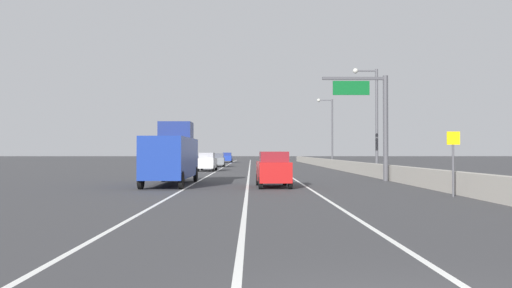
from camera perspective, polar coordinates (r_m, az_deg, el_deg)
name	(u,v)px	position (r m, az deg, el deg)	size (l,w,h in m)	color
ground_plane	(264,166)	(69.64, 0.90, -2.63)	(320.00, 320.00, 0.00)	#38383A
lane_stripe_left	(221,168)	(60.74, -4.08, -2.87)	(0.16, 130.00, 0.00)	silver
lane_stripe_center	(249,168)	(60.62, -0.77, -2.88)	(0.16, 130.00, 0.00)	silver
lane_stripe_right	(277,168)	(60.71, 2.54, -2.88)	(0.16, 130.00, 0.00)	silver
jersey_barrier_right	(359,168)	(46.73, 12.01, -2.77)	(0.60, 120.00, 1.10)	#9E998E
overhead_sign_gantry	(375,114)	(35.56, 13.82, 3.39)	(4.68, 0.36, 7.50)	#47474C
speed_advisory_sign	(453,159)	(23.99, 22.14, -1.59)	(0.60, 0.11, 3.00)	#4C4C51
lamp_post_right_second	(373,114)	(42.58, 13.62, 3.50)	(2.14, 0.44, 9.20)	#4C4C51
lamp_post_right_third	(330,127)	(65.69, 8.69, 1.93)	(2.14, 0.44, 9.20)	#4C4C51
car_gray_0	(217,160)	(67.33, -4.54, -1.89)	(2.08, 4.84, 1.87)	slate
car_blue_1	(227,158)	(94.49, -3.39, -1.59)	(1.83, 4.72, 1.93)	#1E389E
car_white_2	(207,162)	(52.61, -5.74, -2.11)	(1.90, 4.35, 1.97)	white
car_red_3	(273,170)	(28.49, 2.05, -3.01)	(2.00, 4.06, 2.08)	red
box_truck	(172,155)	(30.90, -9.86, -1.34)	(2.47, 8.26, 4.05)	navy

